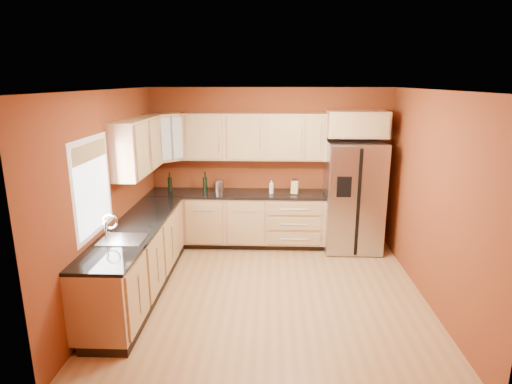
% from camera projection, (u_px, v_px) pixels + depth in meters
% --- Properties ---
extents(floor, '(4.00, 4.00, 0.00)m').
position_uv_depth(floor, '(268.00, 293.00, 5.60)').
color(floor, '#A4713F').
rests_on(floor, ground).
extents(ceiling, '(4.00, 4.00, 0.00)m').
position_uv_depth(ceiling, '(270.00, 90.00, 4.94)').
color(ceiling, white).
rests_on(ceiling, wall_back).
extents(wall_back, '(4.00, 0.04, 2.60)m').
position_uv_depth(wall_back, '(270.00, 166.00, 7.21)').
color(wall_back, maroon).
rests_on(wall_back, floor).
extents(wall_front, '(4.00, 0.04, 2.60)m').
position_uv_depth(wall_front, '(267.00, 266.00, 3.34)').
color(wall_front, maroon).
rests_on(wall_front, floor).
extents(wall_left, '(0.04, 4.00, 2.60)m').
position_uv_depth(wall_left, '(109.00, 196.00, 5.35)').
color(wall_left, maroon).
rests_on(wall_left, floor).
extents(wall_right, '(0.04, 4.00, 2.60)m').
position_uv_depth(wall_right, '(433.00, 200.00, 5.20)').
color(wall_right, maroon).
rests_on(wall_right, floor).
extents(base_cabinets_back, '(2.90, 0.60, 0.88)m').
position_uv_depth(base_cabinets_back, '(237.00, 220.00, 7.16)').
color(base_cabinets_back, '#AA7752').
rests_on(base_cabinets_back, floor).
extents(base_cabinets_left, '(0.60, 2.80, 0.88)m').
position_uv_depth(base_cabinets_left, '(138.00, 260.00, 5.55)').
color(base_cabinets_left, '#AA7752').
rests_on(base_cabinets_left, floor).
extents(countertop_back, '(2.90, 0.62, 0.04)m').
position_uv_depth(countertop_back, '(236.00, 194.00, 7.03)').
color(countertop_back, black).
rests_on(countertop_back, base_cabinets_back).
extents(countertop_left, '(0.62, 2.80, 0.04)m').
position_uv_depth(countertop_left, '(136.00, 227.00, 5.44)').
color(countertop_left, black).
rests_on(countertop_left, base_cabinets_left).
extents(upper_cabinets_back, '(2.30, 0.33, 0.75)m').
position_uv_depth(upper_cabinets_back, '(255.00, 136.00, 6.92)').
color(upper_cabinets_back, '#AA7752').
rests_on(upper_cabinets_back, wall_back).
extents(upper_cabinets_left, '(0.33, 1.35, 0.75)m').
position_uv_depth(upper_cabinets_left, '(137.00, 146.00, 5.91)').
color(upper_cabinets_left, '#AA7752').
rests_on(upper_cabinets_left, wall_left).
extents(corner_upper_cabinet, '(0.67, 0.67, 0.75)m').
position_uv_depth(corner_upper_cabinet, '(165.00, 137.00, 6.81)').
color(corner_upper_cabinet, '#AA7752').
rests_on(corner_upper_cabinet, wall_back).
extents(over_fridge_cabinet, '(0.92, 0.60, 0.40)m').
position_uv_depth(over_fridge_cabinet, '(356.00, 124.00, 6.68)').
color(over_fridge_cabinet, '#AA7752').
rests_on(over_fridge_cabinet, wall_back).
extents(refrigerator, '(0.90, 0.75, 1.78)m').
position_uv_depth(refrigerator, '(353.00, 196.00, 6.90)').
color(refrigerator, '#B9B9BE').
rests_on(refrigerator, floor).
extents(window, '(0.03, 0.90, 1.00)m').
position_uv_depth(window, '(93.00, 187.00, 4.80)').
color(window, white).
rests_on(window, wall_left).
extents(sink_faucet, '(0.50, 0.42, 0.30)m').
position_uv_depth(sink_faucet, '(122.00, 228.00, 4.91)').
color(sink_faucet, white).
rests_on(sink_faucet, countertop_left).
extents(canister_left, '(0.15, 0.15, 0.19)m').
position_uv_depth(canister_left, '(218.00, 187.00, 7.02)').
color(canister_left, '#B9B9BE').
rests_on(canister_left, countertop_back).
extents(canister_right, '(0.15, 0.15, 0.20)m').
position_uv_depth(canister_right, '(220.00, 186.00, 7.06)').
color(canister_right, '#B9B9BE').
rests_on(canister_right, countertop_back).
extents(wine_bottle_a, '(0.09, 0.09, 0.34)m').
position_uv_depth(wine_bottle_a, '(205.00, 182.00, 7.02)').
color(wine_bottle_a, black).
rests_on(wine_bottle_a, countertop_back).
extents(wine_bottle_b, '(0.08, 0.08, 0.32)m').
position_uv_depth(wine_bottle_b, '(170.00, 182.00, 7.07)').
color(wine_bottle_b, black).
rests_on(wine_bottle_b, countertop_back).
extents(knife_block, '(0.13, 0.12, 0.22)m').
position_uv_depth(knife_block, '(295.00, 187.00, 6.92)').
color(knife_block, tan).
rests_on(knife_block, countertop_back).
extents(soap_dispenser, '(0.08, 0.08, 0.21)m').
position_uv_depth(soap_dispenser, '(271.00, 187.00, 6.95)').
color(soap_dispenser, white).
rests_on(soap_dispenser, countertop_back).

